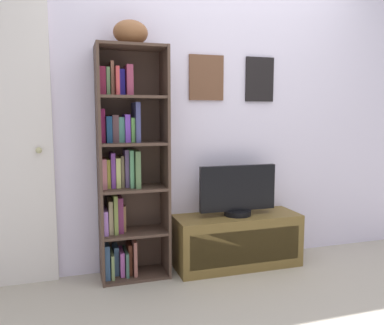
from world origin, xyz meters
name	(u,v)px	position (x,y,z in m)	size (l,w,h in m)	color
back_wall	(215,119)	(0.00, 1.13, 1.19)	(4.80, 0.08, 2.38)	silver
bookshelf	(126,168)	(-0.76, 0.99, 0.83)	(0.51, 0.29, 1.72)	#49352B
football	(131,33)	(-0.71, 0.96, 1.81)	(0.25, 0.18, 0.18)	brown
tv_stand	(237,240)	(0.12, 0.92, 0.21)	(1.01, 0.36, 0.42)	brown
television	(238,191)	(0.12, 0.92, 0.62)	(0.64, 0.22, 0.40)	black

